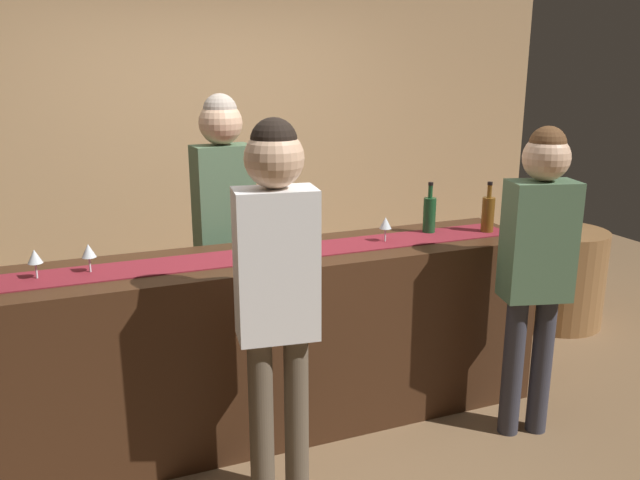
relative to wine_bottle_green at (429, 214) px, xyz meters
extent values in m
plane|color=brown|center=(-0.93, -0.08, -1.10)|extent=(10.00, 10.00, 0.00)
cube|color=tan|center=(-0.93, 1.82, 0.35)|extent=(6.00, 0.12, 2.90)
cube|color=#3D2314|center=(-0.93, -0.08, -0.61)|extent=(2.89, 0.60, 0.99)
cube|color=maroon|center=(-0.93, -0.08, -0.11)|extent=(2.74, 0.28, 0.01)
cylinder|color=#194723|center=(0.00, 0.00, -0.01)|extent=(0.07, 0.07, 0.21)
cylinder|color=#194723|center=(0.00, 0.00, 0.13)|extent=(0.03, 0.03, 0.08)
cylinder|color=black|center=(0.00, 0.00, 0.18)|extent=(0.03, 0.03, 0.02)
cylinder|color=brown|center=(0.33, -0.12, -0.01)|extent=(0.07, 0.07, 0.21)
cylinder|color=brown|center=(0.33, -0.12, 0.13)|extent=(0.03, 0.03, 0.08)
cylinder|color=black|center=(0.33, -0.12, 0.18)|extent=(0.03, 0.03, 0.02)
cylinder|color=silver|center=(-2.13, -0.07, -0.11)|extent=(0.06, 0.06, 0.00)
cylinder|color=silver|center=(-2.13, -0.07, -0.07)|extent=(0.01, 0.01, 0.08)
cone|color=silver|center=(-2.13, -0.07, 0.00)|extent=(0.07, 0.07, 0.06)
cylinder|color=silver|center=(-0.34, -0.09, -0.11)|extent=(0.06, 0.06, 0.00)
cylinder|color=silver|center=(-0.34, -0.09, -0.07)|extent=(0.01, 0.01, 0.08)
cone|color=silver|center=(-0.34, -0.09, 0.00)|extent=(0.07, 0.07, 0.06)
cylinder|color=silver|center=(-1.89, -0.06, -0.11)|extent=(0.06, 0.06, 0.00)
cylinder|color=silver|center=(-1.89, -0.06, -0.07)|extent=(0.01, 0.01, 0.08)
cone|color=silver|center=(-1.89, -0.06, 0.00)|extent=(0.07, 0.07, 0.06)
cylinder|color=#26262B|center=(-1.03, 0.51, -0.69)|extent=(0.11, 0.11, 0.84)
cylinder|color=#26262B|center=(-1.19, 0.49, -0.69)|extent=(0.11, 0.11, 0.84)
cube|color=#4C6B4C|center=(-1.11, 0.50, 0.07)|extent=(0.36, 0.23, 0.66)
sphere|color=#DBAD89|center=(-1.11, 0.50, 0.52)|extent=(0.25, 0.25, 0.25)
sphere|color=#AD9E8E|center=(-1.11, 0.50, 0.59)|extent=(0.20, 0.20, 0.20)
cylinder|color=#33333D|center=(0.16, -0.64, -0.72)|extent=(0.11, 0.11, 0.78)
cylinder|color=#33333D|center=(0.32, -0.68, -0.72)|extent=(0.11, 0.11, 0.78)
cube|color=#4C6B4C|center=(0.24, -0.66, -0.02)|extent=(0.38, 0.28, 0.62)
sphere|color=#DBAD89|center=(0.24, -0.66, 0.40)|extent=(0.23, 0.23, 0.23)
sphere|color=brown|center=(0.24, -0.66, 0.47)|extent=(0.18, 0.18, 0.18)
cylinder|color=brown|center=(-1.26, -0.71, -0.70)|extent=(0.11, 0.11, 0.82)
cylinder|color=brown|center=(-1.10, -0.73, -0.70)|extent=(0.11, 0.11, 0.82)
cube|color=white|center=(-1.18, -0.72, 0.04)|extent=(0.36, 0.24, 0.65)
sphere|color=#DBAD89|center=(-1.18, -0.72, 0.48)|extent=(0.25, 0.25, 0.25)
sphere|color=black|center=(-1.18, -0.72, 0.55)|extent=(0.19, 0.19, 0.19)
cylinder|color=olive|center=(1.51, 0.51, -0.73)|extent=(0.68, 0.68, 0.74)
cylinder|color=slate|center=(1.57, 0.56, -0.24)|extent=(0.13, 0.13, 0.24)
camera|label=1|loc=(-1.96, -3.15, 0.84)|focal=35.95mm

